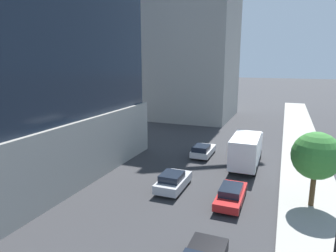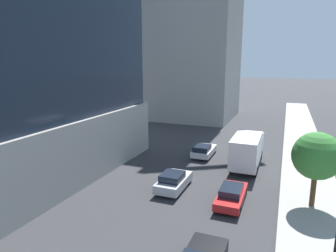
{
  "view_description": "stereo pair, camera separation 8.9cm",
  "coord_description": "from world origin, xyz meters",
  "px_view_note": "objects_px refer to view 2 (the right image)",
  "views": [
    {
      "loc": [
        5.24,
        1.44,
        10.11
      ],
      "look_at": [
        -0.62,
        16.32,
        6.63
      ],
      "focal_mm": 31.84,
      "sensor_mm": 36.0,
      "label": 1
    },
    {
      "loc": [
        5.33,
        1.47,
        10.11
      ],
      "look_at": [
        -0.62,
        16.32,
        6.63
      ],
      "focal_mm": 31.84,
      "sensor_mm": 36.0,
      "label": 2
    }
  ],
  "objects_px": {
    "car_white": "(204,150)",
    "car_red": "(231,195)",
    "car_silver": "(173,181)",
    "box_truck": "(247,149)",
    "construction_building": "(195,22)",
    "street_tree": "(317,156)"
  },
  "relations": [
    {
      "from": "car_white",
      "to": "car_silver",
      "type": "distance_m",
      "value": 9.2
    },
    {
      "from": "box_truck",
      "to": "car_white",
      "type": "bearing_deg",
      "value": 162.47
    },
    {
      "from": "car_red",
      "to": "box_truck",
      "type": "bearing_deg",
      "value": 90.0
    },
    {
      "from": "construction_building",
      "to": "car_white",
      "type": "height_order",
      "value": "construction_building"
    },
    {
      "from": "street_tree",
      "to": "box_truck",
      "type": "xyz_separation_m",
      "value": [
        -5.39,
        6.87,
        -1.97
      ]
    },
    {
      "from": "car_red",
      "to": "box_truck",
      "type": "relative_size",
      "value": 0.59
    },
    {
      "from": "car_silver",
      "to": "box_truck",
      "type": "relative_size",
      "value": 0.53
    },
    {
      "from": "car_white",
      "to": "car_red",
      "type": "height_order",
      "value": "car_white"
    },
    {
      "from": "car_silver",
      "to": "street_tree",
      "type": "bearing_deg",
      "value": 4.68
    },
    {
      "from": "car_white",
      "to": "street_tree",
      "type": "bearing_deg",
      "value": -39.57
    },
    {
      "from": "construction_building",
      "to": "box_truck",
      "type": "height_order",
      "value": "construction_building"
    },
    {
      "from": "street_tree",
      "to": "car_white",
      "type": "height_order",
      "value": "street_tree"
    },
    {
      "from": "car_red",
      "to": "box_truck",
      "type": "distance_m",
      "value": 8.45
    },
    {
      "from": "construction_building",
      "to": "car_silver",
      "type": "distance_m",
      "value": 36.64
    },
    {
      "from": "car_silver",
      "to": "box_truck",
      "type": "distance_m",
      "value": 9.11
    },
    {
      "from": "car_silver",
      "to": "car_white",
      "type": "bearing_deg",
      "value": 90.0
    },
    {
      "from": "car_white",
      "to": "box_truck",
      "type": "bearing_deg",
      "value": -17.53
    },
    {
      "from": "box_truck",
      "to": "construction_building",
      "type": "bearing_deg",
      "value": 118.11
    },
    {
      "from": "construction_building",
      "to": "car_silver",
      "type": "xyz_separation_m",
      "value": [
        8.15,
        -31.84,
        -16.19
      ]
    },
    {
      "from": "construction_building",
      "to": "street_tree",
      "type": "relative_size",
      "value": 7.2
    },
    {
      "from": "car_white",
      "to": "car_red",
      "type": "relative_size",
      "value": 0.9
    },
    {
      "from": "street_tree",
      "to": "car_silver",
      "type": "distance_m",
      "value": 10.62
    }
  ]
}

